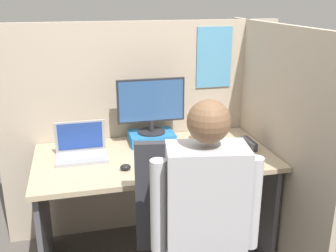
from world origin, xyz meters
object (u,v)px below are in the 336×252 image
at_px(paper_box, 152,138).
at_px(office_chair, 193,252).
at_px(carrot_toy, 219,159).
at_px(coffee_mug, 201,133).
at_px(person, 211,228).
at_px(stapler, 249,144).
at_px(monitor, 151,104).
at_px(laptop, 81,151).

bearing_deg(paper_box, office_chair, -89.45).
bearing_deg(paper_box, carrot_toy, -52.34).
distance_m(carrot_toy, coffee_mug, 0.38).
bearing_deg(office_chair, paper_box, 90.55).
height_order(person, coffee_mug, person).
xyz_separation_m(stapler, person, (-0.56, -0.84, -0.02)).
bearing_deg(coffee_mug, monitor, 172.37).
distance_m(paper_box, person, 1.08).
xyz_separation_m(monitor, person, (0.04, -1.09, -0.26)).
xyz_separation_m(paper_box, monitor, (0.00, 0.00, 0.23)).
bearing_deg(coffee_mug, stapler, -37.17).
distance_m(paper_box, stapler, 0.65).
relative_size(laptop, coffee_mug, 2.88).
bearing_deg(monitor, person, -88.05).
height_order(monitor, laptop, monitor).
bearing_deg(laptop, stapler, -4.99).
bearing_deg(carrot_toy, office_chair, -122.14).
distance_m(office_chair, coffee_mug, 0.98).
bearing_deg(carrot_toy, stapler, 33.16).
bearing_deg(stapler, monitor, 157.70).
relative_size(monitor, office_chair, 0.44).
xyz_separation_m(laptop, office_chair, (0.48, -0.78, -0.26)).
bearing_deg(laptop, carrot_toy, -18.88).
relative_size(monitor, carrot_toy, 3.59).
relative_size(carrot_toy, office_chair, 0.12).
relative_size(paper_box, office_chair, 0.29).
relative_size(laptop, person, 0.24).
relative_size(person, coffee_mug, 12.12).
height_order(laptop, carrot_toy, laptop).
distance_m(paper_box, coffee_mug, 0.34).
distance_m(laptop, stapler, 1.07).
bearing_deg(carrot_toy, paper_box, 127.66).
height_order(paper_box, coffee_mug, coffee_mug).
xyz_separation_m(carrot_toy, office_chair, (-0.32, -0.50, -0.24)).
bearing_deg(stapler, paper_box, 157.93).
height_order(stapler, carrot_toy, stapler).
xyz_separation_m(laptop, carrot_toy, (0.80, -0.27, -0.02)).
relative_size(paper_box, carrot_toy, 2.38).
distance_m(laptop, office_chair, 0.95).
height_order(monitor, person, person).
height_order(office_chair, person, person).
height_order(monitor, office_chair, monitor).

